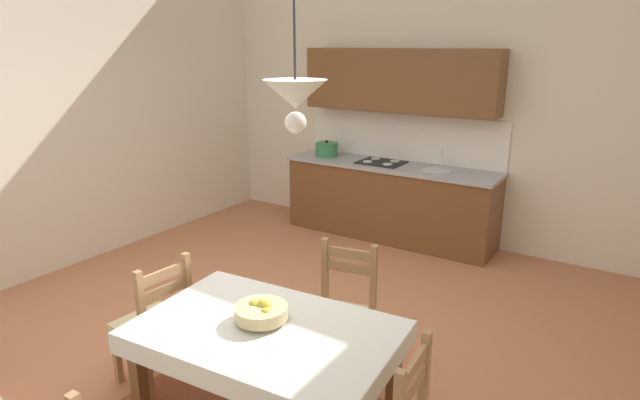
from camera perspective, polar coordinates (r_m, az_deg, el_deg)
ground_plane at (r=4.33m, az=-6.41°, el=-15.55°), size 5.85×6.55×0.10m
wall_back at (r=6.30m, az=11.24°, el=14.17°), size 5.85×0.12×4.02m
wall_left at (r=5.79m, az=-28.72°, el=12.31°), size 0.12×6.55×4.02m
kitchen_cabinetry at (r=6.22m, az=7.81°, el=3.56°), size 2.53×0.63×2.20m
dining_table at (r=3.05m, az=-5.84°, el=-15.62°), size 1.50×1.04×0.75m
dining_chair_kitchen_side at (r=3.73m, az=2.40°, el=-12.32°), size 0.50×0.50×0.93m
dining_chair_tv_side at (r=3.78m, az=-17.43°, el=-12.76°), size 0.45×0.45×0.93m
fruit_bowl at (r=3.01m, az=-6.39°, el=-11.99°), size 0.30×0.30×0.12m
pendant_lamp at (r=2.63m, az=-2.71°, el=11.22°), size 0.32×0.32×0.80m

